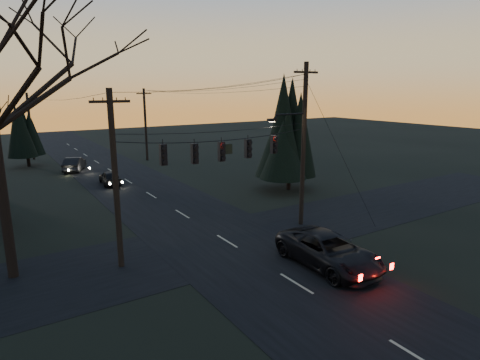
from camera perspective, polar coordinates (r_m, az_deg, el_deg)
ground_plane at (r=16.15m, az=17.82°, el=-19.39°), size 160.00×160.00×0.00m
main_road at (r=31.56m, az=-11.25°, el=-2.92°), size 8.00×120.00×0.02m
cross_road at (r=22.98m, az=-1.87°, el=-8.71°), size 60.00×7.00×0.02m
utility_pole_right at (r=26.05m, az=8.63°, el=-6.23°), size 5.00×0.30×10.00m
utility_pole_left at (r=20.82m, az=-16.50°, el=-11.67°), size 1.80×0.30×8.50m
utility_pole_far_r at (r=49.92m, az=-13.04°, el=2.78°), size 1.80×0.30×8.50m
utility_pole_far_l at (r=55.25m, az=-27.23°, el=2.63°), size 0.30×0.30×8.00m
span_signal_assembly at (r=21.49m, az=-2.52°, el=4.26°), size 11.50×0.44×1.58m
evergreen_right at (r=33.86m, az=7.12°, el=6.76°), size 4.43×4.43×8.65m
evergreen_dist at (r=50.05m, az=-28.25°, el=6.01°), size 3.22×3.22×6.44m
suv_near at (r=20.11m, az=12.49°, el=-9.84°), size 2.83×5.84×1.60m
sedan_oncoming_a at (r=37.92m, az=-17.97°, el=0.33°), size 1.77×3.86×1.28m
sedan_oncoming_b at (r=45.53m, az=-22.47°, el=2.10°), size 3.15×4.63×1.45m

